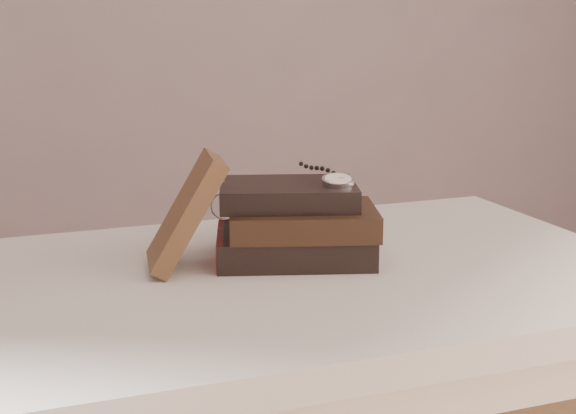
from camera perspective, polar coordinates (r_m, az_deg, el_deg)
name	(u,v)px	position (r m, az deg, el deg)	size (l,w,h in m)	color
table	(275,337)	(1.15, -0.86, -8.77)	(1.00, 0.60, 0.75)	beige
book_stack	(296,224)	(1.16, 0.53, -1.19)	(0.25, 0.21, 0.11)	black
journal	(186,213)	(1.11, -6.90, -0.37)	(0.02, 0.10, 0.17)	#3B2616
pocket_watch	(336,179)	(1.14, 3.27, 1.87)	(0.06, 0.15, 0.02)	silver
eyeglasses	(240,206)	(1.22, -3.26, 0.10)	(0.11, 0.12, 0.04)	silver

